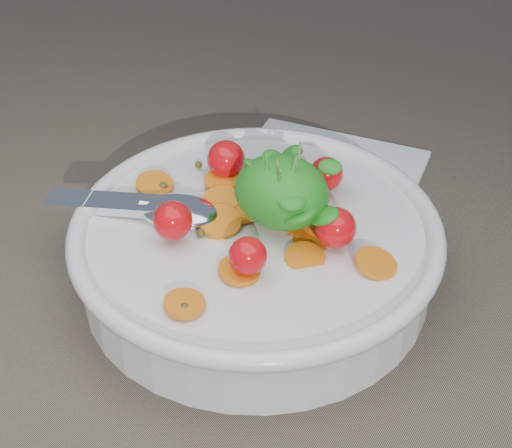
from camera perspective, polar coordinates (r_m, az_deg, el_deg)
The scene contains 3 objects.
ground at distance 0.66m, azimuth -2.52°, elevation -3.62°, with size 6.00×6.00×0.00m, color #796956.
bowl at distance 0.63m, azimuth 0.02°, elevation -1.70°, with size 0.32×0.30×0.13m.
napkin at distance 0.77m, azimuth 4.99°, elevation 3.57°, with size 0.18×0.15×0.01m, color white.
Camera 1 is at (0.28, -0.41, 0.43)m, focal length 55.00 mm.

